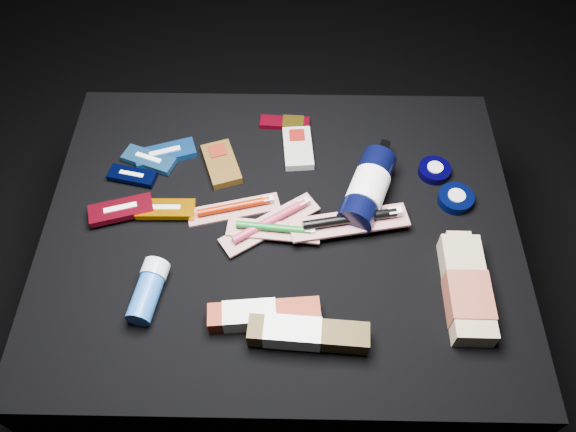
{
  "coord_description": "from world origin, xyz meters",
  "views": [
    {
      "loc": [
        0.03,
        -0.65,
        1.36
      ],
      "look_at": [
        0.01,
        0.01,
        0.42
      ],
      "focal_mm": 35.0,
      "sensor_mm": 36.0,
      "label": 1
    }
  ],
  "objects_px": {
    "lotion_bottle": "(367,189)",
    "toothpaste_carton_red": "(259,315)",
    "deodorant_stick": "(148,290)",
    "bodywash_bottle": "(467,290)"
  },
  "relations": [
    {
      "from": "lotion_bottle",
      "to": "toothpaste_carton_red",
      "type": "distance_m",
      "value": 0.35
    },
    {
      "from": "lotion_bottle",
      "to": "deodorant_stick",
      "type": "relative_size",
      "value": 1.89
    },
    {
      "from": "lotion_bottle",
      "to": "toothpaste_carton_red",
      "type": "relative_size",
      "value": 1.17
    },
    {
      "from": "bodywash_bottle",
      "to": "deodorant_stick",
      "type": "distance_m",
      "value": 0.6
    },
    {
      "from": "lotion_bottle",
      "to": "bodywash_bottle",
      "type": "bearing_deg",
      "value": -31.88
    },
    {
      "from": "bodywash_bottle",
      "to": "deodorant_stick",
      "type": "relative_size",
      "value": 1.77
    },
    {
      "from": "deodorant_stick",
      "to": "bodywash_bottle",
      "type": "bearing_deg",
      "value": 10.18
    },
    {
      "from": "deodorant_stick",
      "to": "toothpaste_carton_red",
      "type": "bearing_deg",
      "value": -2.94
    },
    {
      "from": "deodorant_stick",
      "to": "toothpaste_carton_red",
      "type": "distance_m",
      "value": 0.21
    },
    {
      "from": "lotion_bottle",
      "to": "toothpaste_carton_red",
      "type": "bearing_deg",
      "value": -106.71
    }
  ]
}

